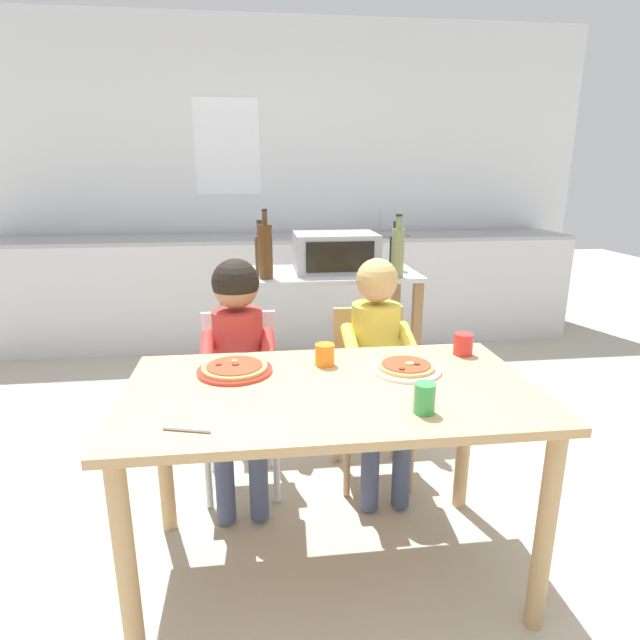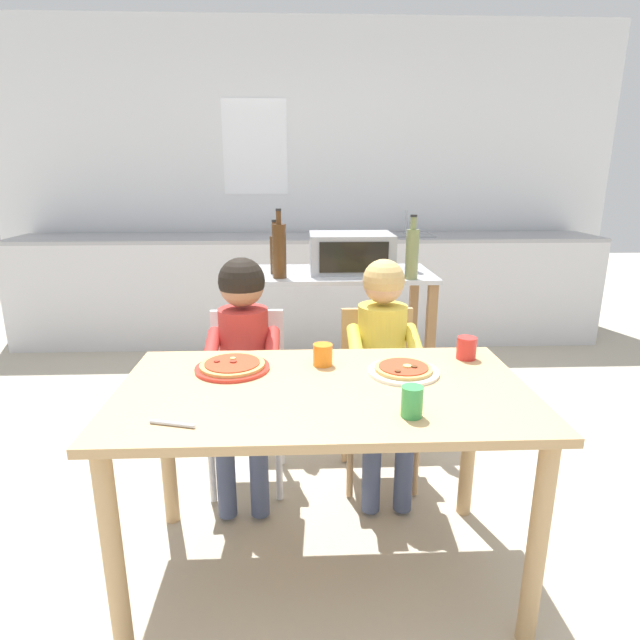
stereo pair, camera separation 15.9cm
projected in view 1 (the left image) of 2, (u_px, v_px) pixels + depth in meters
ground_plane at (300, 417)px, 3.19m from camera, size 12.79×12.79×0.00m
back_wall_tiled at (279, 182)px, 4.71m from camera, size 5.51×0.13×2.70m
kitchen_counter at (284, 289)px, 4.56m from camera, size 4.96×0.60×1.12m
kitchen_island_cart at (318, 321)px, 3.11m from camera, size 1.14×0.54×0.89m
toaster_oven at (336, 252)px, 3.03m from camera, size 0.47×0.35×0.22m
bottle_brown_beer at (266, 251)px, 2.80m from camera, size 0.08×0.08×0.37m
bottle_squat_spirits at (398, 251)px, 2.83m from camera, size 0.07×0.07×0.34m
bottle_dark_olive_oil at (395, 251)px, 3.07m from camera, size 0.06×0.06×0.28m
bottle_tall_green_wine at (260, 253)px, 2.92m from camera, size 0.06×0.06×0.30m
dining_table at (331, 415)px, 1.80m from camera, size 1.39×0.77×0.75m
dining_chair_left at (241, 388)px, 2.43m from camera, size 0.36×0.36×0.81m
dining_chair_right at (371, 381)px, 2.51m from camera, size 0.36×0.36×0.81m
child_in_red_shirt at (238, 351)px, 2.26m from camera, size 0.32×0.42×1.08m
child_in_yellow_shirt at (378, 350)px, 2.35m from camera, size 0.32×0.42×1.06m
pizza_plate_red_rimmed at (235, 369)px, 1.89m from camera, size 0.27×0.27×0.03m
pizza_plate_white at (406, 368)px, 1.91m from camera, size 0.26×0.26×0.03m
drinking_cup_red at (463, 344)px, 2.07m from camera, size 0.08×0.08×0.09m
drinking_cup_green at (424, 398)px, 1.57m from camera, size 0.07×0.07×0.09m
drinking_cup_orange at (325, 355)px, 1.96m from camera, size 0.07×0.07×0.08m
serving_spoon at (187, 429)px, 1.46m from camera, size 0.14×0.05×0.01m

